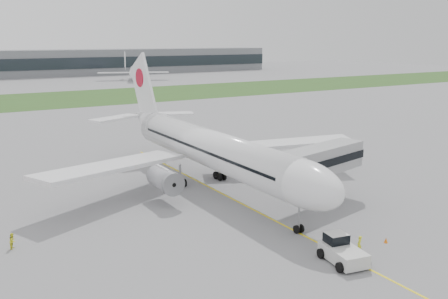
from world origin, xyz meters
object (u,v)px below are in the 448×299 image
jet_bridge (313,163)px  airliner (207,147)px  ground_crew_near (359,245)px  pushback_tug (341,250)px

jet_bridge → airliner: bearing=101.4°
jet_bridge → ground_crew_near: (-4.82, -12.58, -4.68)m
airliner → ground_crew_near: bearing=-86.6°
ground_crew_near → pushback_tug: bearing=-28.3°
airliner → jet_bridge: (6.41, -14.37, -0.08)m
airliner → jet_bridge: 15.74m
airliner → ground_crew_near: (1.60, -26.95, -4.75)m
airliner → jet_bridge: size_ratio=3.36×
pushback_tug → airliner: bearing=97.6°
airliner → jet_bridge: bearing=-66.0°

